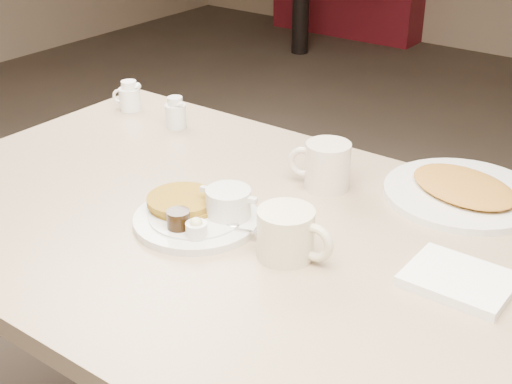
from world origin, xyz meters
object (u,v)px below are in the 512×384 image
Objects in this scene: diner_table at (250,302)px; coffee_mug_near at (288,233)px; creamer_right at (176,113)px; main_plate at (200,212)px; creamer_left at (129,97)px; hash_plate at (463,191)px; coffee_mug_far at (326,166)px.

diner_table is 0.25m from coffee_mug_near.
coffee_mug_near reaches higher than creamer_right.
main_plate is 0.65m from creamer_left.
main_plate is 0.54m from hash_plate.
creamer_right is (-0.57, 0.33, -0.01)m from coffee_mug_near.
main_plate is 2.12× the size of coffee_mug_near.
creamer_right is (-0.37, 0.33, 0.01)m from main_plate.
hash_plate is at bearing 68.23° from coffee_mug_near.
creamer_left is at bearing -176.93° from hash_plate.
creamer_left reaches higher than diner_table.
main_plate is 3.90× the size of creamer_right.
main_plate is at bearing -158.73° from diner_table.
creamer_right reaches higher than main_plate.
coffee_mug_far is (0.11, 0.27, 0.03)m from main_plate.
coffee_mug_far reaches higher than hash_plate.
diner_table is 0.58m from creamer_right.
main_plate is 2.16× the size of coffee_mug_far.
coffee_mug_near is at bearing -111.77° from hash_plate.
creamer_left and creamer_right have the same top height.
hash_plate is at bearing 5.27° from creamer_right.
creamer_left is at bearing 153.76° from diner_table.
creamer_right is at bearing 147.01° from diner_table.
creamer_left is (-0.66, 0.08, -0.01)m from coffee_mug_far.
coffee_mug_near is 0.66m from creamer_right.
coffee_mug_near is at bearing -71.66° from coffee_mug_far.
diner_table is at bearing -126.68° from hash_plate.
coffee_mug_near is 0.43m from hash_plate.
coffee_mug_near is 0.83m from creamer_left.
diner_table is at bearing 161.77° from coffee_mug_near.
coffee_mug_near is 0.29m from coffee_mug_far.
coffee_mug_far is at bearing -7.02° from creamer_left.
coffee_mug_far is at bearing 67.34° from main_plate.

